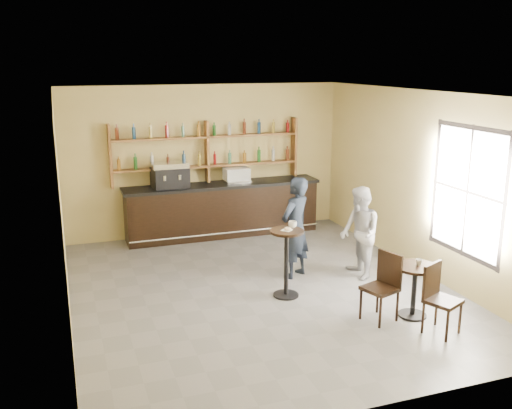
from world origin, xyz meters
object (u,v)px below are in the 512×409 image
object	(u,v)px
man_main	(295,228)
chair_south	(443,300)
pedestal_table	(286,263)
patron_second	(360,233)
espresso_machine	(170,175)
pastry_case	(236,175)
cafe_table	(414,291)
bar_counter	(223,209)
chair_west	(380,288)

from	to	relation	value
man_main	chair_south	distance (m)	2.90
pedestal_table	patron_second	size ratio (longest dim) A/B	0.69
espresso_machine	pastry_case	size ratio (longest dim) A/B	1.35
man_main	espresso_machine	bearing A→B (deg)	-90.98
patron_second	cafe_table	bearing A→B (deg)	6.18
bar_counter	cafe_table	xyz separation A→B (m)	(1.53, -4.82, -0.17)
bar_counter	chair_south	xyz separation A→B (m)	(1.58, -5.42, -0.08)
man_main	cafe_table	xyz separation A→B (m)	(1.02, -2.07, -0.49)
man_main	patron_second	bearing A→B (deg)	127.30
pastry_case	pedestal_table	size ratio (longest dim) A/B	0.48
bar_counter	pedestal_table	xyz separation A→B (m)	(0.04, -3.51, -0.02)
pastry_case	chair_south	size ratio (longest dim) A/B	0.54
pedestal_table	chair_west	size ratio (longest dim) A/B	1.10
pastry_case	pedestal_table	distance (m)	3.60
bar_counter	chair_south	world-z (taller)	bar_counter
cafe_table	patron_second	distance (m)	1.72
bar_counter	patron_second	bearing A→B (deg)	-63.88
espresso_machine	man_main	bearing A→B (deg)	-64.91
espresso_machine	chair_west	world-z (taller)	espresso_machine
chair_south	patron_second	size ratio (longest dim) A/B	0.61
chair_west	patron_second	xyz separation A→B (m)	(0.56, 1.62, 0.30)
pedestal_table	chair_south	xyz separation A→B (m)	(1.54, -1.91, -0.06)
man_main	patron_second	xyz separation A→B (m)	(1.03, -0.40, -0.08)
pastry_case	man_main	world-z (taller)	man_main
espresso_machine	patron_second	xyz separation A→B (m)	(2.66, -3.16, -0.60)
chair_west	chair_south	bearing A→B (deg)	24.71
patron_second	man_main	bearing A→B (deg)	-104.54
pastry_case	cafe_table	world-z (taller)	pastry_case
bar_counter	man_main	distance (m)	2.82
bar_counter	pastry_case	world-z (taller)	pastry_case
man_main	cafe_table	bearing A→B (deg)	84.74
cafe_table	chair_south	size ratio (longest dim) A/B	0.81
chair_west	patron_second	distance (m)	1.74
bar_counter	pastry_case	xyz separation A→B (m)	(0.32, 0.00, 0.73)
bar_counter	chair_south	size ratio (longest dim) A/B	4.28
espresso_machine	pedestal_table	size ratio (longest dim) A/B	0.65
espresso_machine	cafe_table	distance (m)	5.59
chair_west	chair_south	size ratio (longest dim) A/B	1.02
chair_west	chair_south	world-z (taller)	chair_west
pedestal_table	man_main	distance (m)	0.95
man_main	patron_second	distance (m)	1.11
bar_counter	chair_south	distance (m)	5.65
espresso_machine	cafe_table	xyz separation A→B (m)	(2.65, -4.82, -1.00)
espresso_machine	pastry_case	distance (m)	1.43
patron_second	bar_counter	bearing A→B (deg)	-147.23
pastry_case	man_main	xyz separation A→B (m)	(0.20, -2.75, -0.41)
pastry_case	chair_south	bearing A→B (deg)	-76.30
man_main	chair_west	size ratio (longest dim) A/B	1.77
pedestal_table	patron_second	distance (m)	1.57
bar_counter	cafe_table	bearing A→B (deg)	-72.36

